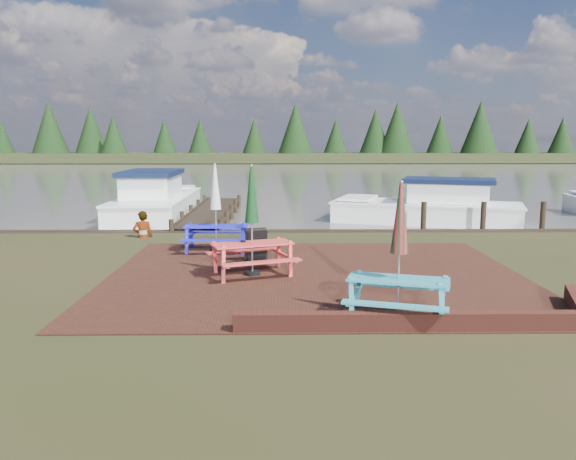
# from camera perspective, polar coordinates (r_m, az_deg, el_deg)

# --- Properties ---
(ground) EXTENTS (120.00, 120.00, 0.00)m
(ground) POSITION_cam_1_polar(r_m,az_deg,el_deg) (11.36, 3.14, -5.87)
(ground) COLOR black
(ground) RESTS_ON ground
(paving) EXTENTS (9.00, 7.50, 0.02)m
(paving) POSITION_cam_1_polar(r_m,az_deg,el_deg) (12.33, 2.82, -4.62)
(paving) COLOR #391B12
(paving) RESTS_ON ground
(brick_wall) EXTENTS (6.21, 1.79, 0.30)m
(brick_wall) POSITION_cam_1_polar(r_m,az_deg,el_deg) (9.44, 17.43, -8.50)
(brick_wall) COLOR #4C1E16
(brick_wall) RESTS_ON ground
(water) EXTENTS (120.00, 60.00, 0.02)m
(water) POSITION_cam_1_polar(r_m,az_deg,el_deg) (48.04, 0.16, 5.68)
(water) COLOR #45413B
(water) RESTS_ON ground
(far_treeline) EXTENTS (120.00, 10.00, 8.10)m
(far_treeline) POSITION_cam_1_polar(r_m,az_deg,el_deg) (76.95, -0.19, 9.45)
(far_treeline) COLOR black
(far_treeline) RESTS_ON ground
(picnic_table_teal) EXTENTS (1.99, 1.87, 2.28)m
(picnic_table_teal) POSITION_cam_1_polar(r_m,az_deg,el_deg) (9.40, 11.17, -4.22)
(picnic_table_teal) COLOR teal
(picnic_table_teal) RESTS_ON ground
(picnic_table_red) EXTENTS (2.15, 2.04, 2.40)m
(picnic_table_red) POSITION_cam_1_polar(r_m,az_deg,el_deg) (12.18, -3.67, -0.80)
(picnic_table_red) COLOR #D93C37
(picnic_table_red) RESTS_ON ground
(picnic_table_blue) EXTENTS (1.68, 1.50, 2.31)m
(picnic_table_blue) POSITION_cam_1_polar(r_m,az_deg,el_deg) (14.93, -7.34, 0.88)
(picnic_table_blue) COLOR #1C1BCB
(picnic_table_blue) RESTS_ON ground
(chalkboard) EXTENTS (0.56, 0.64, 0.84)m
(chalkboard) POSITION_cam_1_polar(r_m,az_deg,el_deg) (13.38, -3.25, -1.66)
(chalkboard) COLOR black
(chalkboard) RESTS_ON ground
(jetty) EXTENTS (1.76, 9.08, 1.00)m
(jetty) POSITION_cam_1_polar(r_m,az_deg,el_deg) (22.57, -7.72, 1.90)
(jetty) COLOR black
(jetty) RESTS_ON ground
(boat_jetty) EXTENTS (2.61, 7.44, 2.15)m
(boat_jetty) POSITION_cam_1_polar(r_m,az_deg,el_deg) (23.05, -13.24, 2.71)
(boat_jetty) COLOR white
(boat_jetty) RESTS_ON ground
(boat_near) EXTENTS (7.34, 4.52, 1.88)m
(boat_near) POSITION_cam_1_polar(r_m,az_deg,el_deg) (21.83, 14.19, 2.11)
(boat_near) COLOR white
(boat_near) RESTS_ON ground
(person) EXTENTS (0.67, 0.54, 1.60)m
(person) POSITION_cam_1_polar(r_m,az_deg,el_deg) (17.49, -14.62, 1.84)
(person) COLOR gray
(person) RESTS_ON ground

